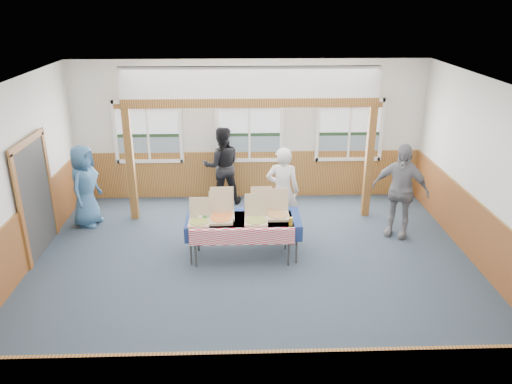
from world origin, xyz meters
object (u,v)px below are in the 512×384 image
at_px(man_blue, 85,186).
at_px(woman_white, 283,191).
at_px(woman_black, 222,166).
at_px(table_right, 242,223).
at_px(person_grey, 400,191).
at_px(table_left, 243,220).

bearing_deg(man_blue, woman_white, -84.04).
height_order(woman_white, woman_black, woman_white).
relative_size(table_right, woman_black, 1.09).
bearing_deg(woman_white, man_blue, 2.75).
height_order(table_right, man_blue, man_blue).
distance_m(woman_black, person_grey, 3.95).
height_order(woman_white, person_grey, person_grey).
relative_size(man_blue, person_grey, 0.91).
height_order(table_right, woman_black, woman_black).
relative_size(table_right, person_grey, 1.03).
bearing_deg(person_grey, woman_black, -176.97).
height_order(table_left, person_grey, person_grey).
xyz_separation_m(table_right, man_blue, (-3.20, 1.56, 0.16)).
bearing_deg(table_right, person_grey, 3.72).
relative_size(table_left, table_right, 1.13).
bearing_deg(person_grey, table_right, -134.59).
height_order(table_left, woman_black, woman_black).
xyz_separation_m(table_left, person_grey, (3.06, 0.73, 0.24)).
distance_m(table_right, person_grey, 3.21).
bearing_deg(table_left, table_right, -90.42).
bearing_deg(person_grey, table_left, -136.74).
distance_m(woman_white, person_grey, 2.28).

